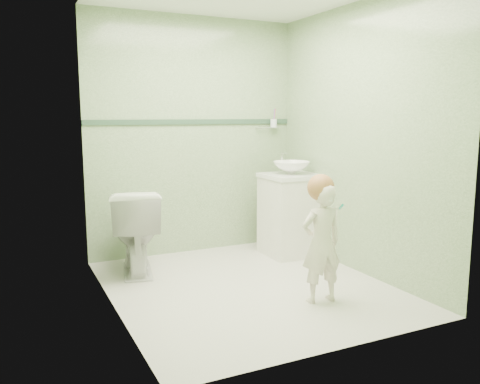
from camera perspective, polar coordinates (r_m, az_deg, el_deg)
ground at (r=4.22m, az=0.90°, el=-10.82°), size 2.50×2.50×0.00m
room_shell at (r=3.98m, az=0.94°, el=5.69°), size 2.50×2.54×2.40m
trim_stripe at (r=5.11m, az=-5.34°, el=8.04°), size 2.20×0.02×0.05m
vanity at (r=5.10m, az=5.85°, el=-2.73°), size 0.52×0.50×0.80m
counter at (r=5.03m, az=5.93°, el=1.85°), size 0.54×0.52×0.04m
basin at (r=5.02m, az=5.94°, el=2.80°), size 0.37×0.37×0.13m
faucet at (r=5.17m, az=4.88°, el=3.88°), size 0.03×0.13×0.18m
cup_holder at (r=5.44m, az=3.81°, el=7.88°), size 0.26×0.07×0.21m
toilet at (r=4.59m, az=-11.96°, el=-4.36°), size 0.57×0.83×0.77m
toddler at (r=3.82m, az=9.34°, el=-5.85°), size 0.35×0.24×0.92m
hair_cap at (r=3.75m, az=9.29°, el=0.51°), size 0.20×0.20×0.20m
teal_toothbrush at (r=3.69m, az=11.44°, el=-1.61°), size 0.11×0.13×0.08m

